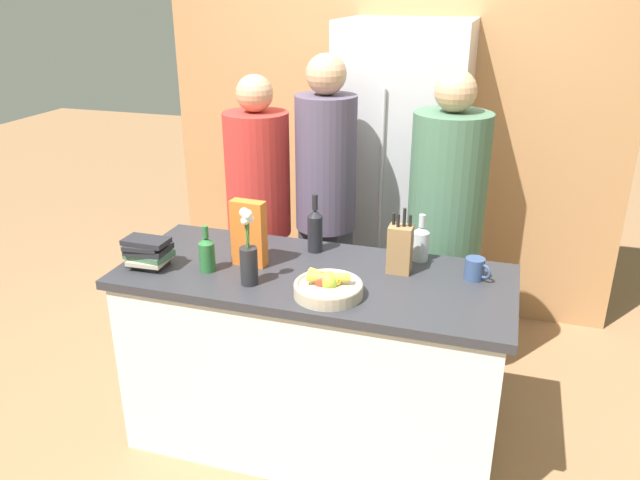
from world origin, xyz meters
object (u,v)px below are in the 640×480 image
refrigerator (400,184)px  person_in_blue (326,200)px  person_at_sink (259,210)px  book_stack (148,252)px  bottle_oil (421,242)px  person_in_red_tee (445,223)px  fruit_bowl (328,287)px  coffee_mug (475,269)px  flower_vase (248,253)px  knife_block (400,248)px  bottle_vinegar (315,229)px  bottle_wine (207,253)px  cereal_box (249,233)px

refrigerator → person_in_blue: size_ratio=1.08×
person_at_sink → refrigerator: bearing=19.8°
book_stack → bottle_oil: bearing=20.6°
person_in_red_tee → fruit_bowl: bearing=-95.7°
coffee_mug → book_stack: book_stack is taller
bottle_oil → person_at_sink: person_at_sink is taller
book_stack → bottle_oil: (1.14, 0.43, 0.02)m
person_at_sink → fruit_bowl: bearing=-74.9°
flower_vase → fruit_bowl: bearing=-0.5°
knife_block → bottle_vinegar: bearing=165.6°
person_at_sink → bottle_wine: bearing=-109.1°
bottle_vinegar → person_in_red_tee: person_in_red_tee is taller
flower_vase → bottle_oil: size_ratio=1.54×
book_stack → person_at_sink: bearing=74.0°
flower_vase → cereal_box: 0.20m
bottle_vinegar → knife_block: bearing=-14.4°
flower_vase → bottle_oil: (0.65, 0.46, -0.05)m
bottle_wine → person_at_sink: 0.72m
flower_vase → cereal_box: size_ratio=1.13×
refrigerator → person_in_blue: refrigerator is taller
flower_vase → bottle_vinegar: flower_vase is taller
book_stack → knife_block: bearing=14.5°
bottle_wine → person_at_sink: (-0.05, 0.72, -0.05)m
cereal_box → coffee_mug: 0.99m
fruit_bowl → knife_block: bearing=53.1°
bottle_oil → person_in_blue: size_ratio=0.13×
coffee_mug → person_in_blue: size_ratio=0.07×
fruit_bowl → knife_block: 0.39m
coffee_mug → person_in_red_tee: bearing=111.0°
coffee_mug → refrigerator: bearing=115.8°
fruit_bowl → cereal_box: 0.47m
cereal_box → knife_block: bearing=10.5°
cereal_box → person_in_red_tee: 1.01m
flower_vase → person_in_blue: bearing=84.6°
bottle_vinegar → coffee_mug: bearing=-6.7°
knife_block → cereal_box: size_ratio=0.98×
knife_block → person_at_sink: bearing=150.9°
coffee_mug → book_stack: bearing=-167.9°
bottle_vinegar → flower_vase: bearing=-110.8°
flower_vase → book_stack: bearing=176.9°
coffee_mug → person_in_red_tee: size_ratio=0.07×
flower_vase → bottle_wine: 0.24m
refrigerator → person_in_blue: 0.64m
fruit_bowl → bottle_wine: (-0.57, 0.07, 0.04)m
flower_vase → refrigerator: bearing=74.9°
coffee_mug → bottle_vinegar: size_ratio=0.41×
cereal_box → bottle_vinegar: bearing=44.6°
bottle_oil → flower_vase: bearing=-144.7°
book_stack → bottle_wine: bearing=8.0°
fruit_bowl → person_in_blue: (-0.27, 0.85, 0.07)m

